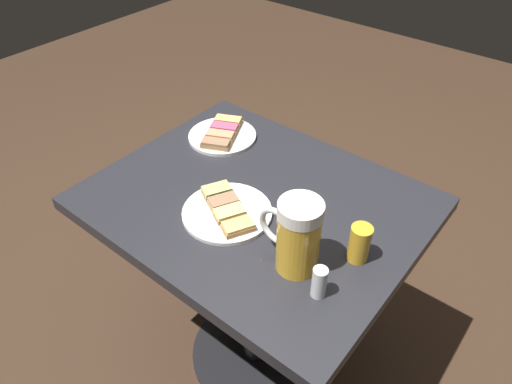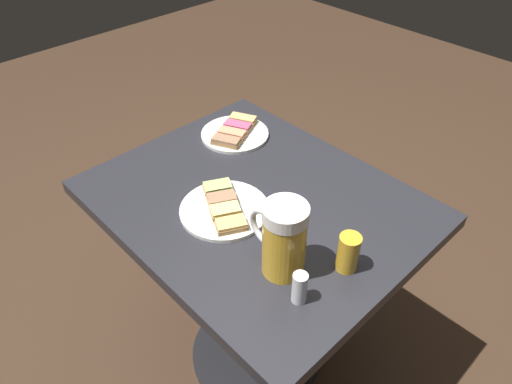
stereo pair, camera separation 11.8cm
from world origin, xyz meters
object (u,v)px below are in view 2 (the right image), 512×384
(beer_mug, at_px, (283,239))
(beer_glass_small, at_px, (348,253))
(plate_near, at_px, (224,208))
(salt_shaker, at_px, (300,288))
(plate_far, at_px, (235,133))

(beer_mug, bearing_deg, beer_glass_small, 136.49)
(plate_near, xyz_separation_m, salt_shaker, (0.07, 0.31, 0.03))
(plate_far, height_order, beer_mug, beer_mug)
(plate_near, height_order, beer_glass_small, beer_glass_small)
(plate_far, xyz_separation_m, beer_mug, (0.27, 0.46, 0.08))
(plate_near, bearing_deg, beer_glass_small, 102.70)
(beer_mug, distance_m, salt_shaker, 0.10)
(plate_near, bearing_deg, beer_mug, 82.43)
(beer_mug, height_order, beer_glass_small, beer_mug)
(plate_near, xyz_separation_m, beer_glass_small, (-0.07, 0.32, 0.04))
(beer_glass_small, distance_m, salt_shaker, 0.14)
(plate_near, relative_size, beer_glass_small, 2.44)
(plate_near, relative_size, salt_shaker, 2.98)
(plate_far, height_order, beer_glass_small, beer_glass_small)
(beer_mug, relative_size, salt_shaker, 2.38)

